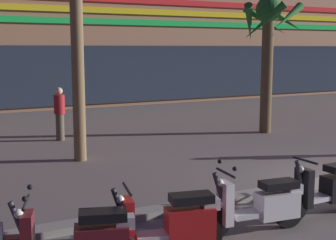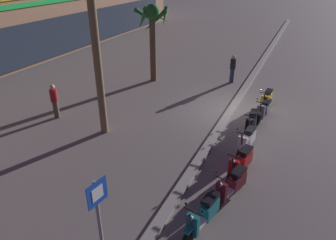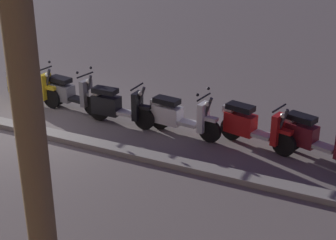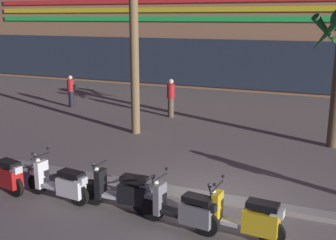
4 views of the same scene
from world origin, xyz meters
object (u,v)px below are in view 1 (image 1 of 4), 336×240
object	(u,v)px
palm_tree_far_corner	(268,34)
pedestrian_by_palm_tree	(60,113)
scooter_red_mid_centre	(171,224)
scooter_black_tail_end	(329,188)
scooter_white_mid_front	(261,205)

from	to	relation	value
palm_tree_far_corner	pedestrian_by_palm_tree	distance (m)	7.34
scooter_red_mid_centre	pedestrian_by_palm_tree	xyz separation A→B (m)	(0.79, 9.01, 0.42)
scooter_red_mid_centre	palm_tree_far_corner	world-z (taller)	palm_tree_far_corner
scooter_red_mid_centre	scooter_black_tail_end	xyz separation A→B (m)	(3.25, 0.26, -0.01)
scooter_black_tail_end	palm_tree_far_corner	size ratio (longest dim) A/B	0.39
scooter_red_mid_centre	pedestrian_by_palm_tree	size ratio (longest dim) A/B	1.06
scooter_white_mid_front	scooter_black_tail_end	world-z (taller)	scooter_white_mid_front
scooter_red_mid_centre	pedestrian_by_palm_tree	world-z (taller)	pedestrian_by_palm_tree
pedestrian_by_palm_tree	scooter_black_tail_end	bearing A→B (deg)	-74.31
scooter_red_mid_centre	pedestrian_by_palm_tree	distance (m)	9.06
pedestrian_by_palm_tree	palm_tree_far_corner	bearing A→B (deg)	-15.45
scooter_white_mid_front	scooter_black_tail_end	size ratio (longest dim) A/B	1.05
scooter_black_tail_end	palm_tree_far_corner	bearing A→B (deg)	58.67
scooter_white_mid_front	scooter_black_tail_end	xyz separation A→B (m)	(1.59, 0.12, 0.02)
scooter_red_mid_centre	scooter_white_mid_front	distance (m)	1.67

